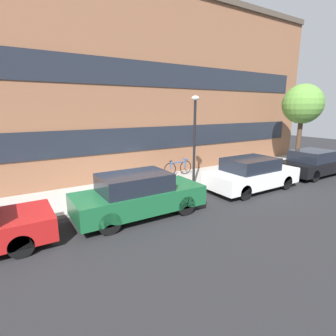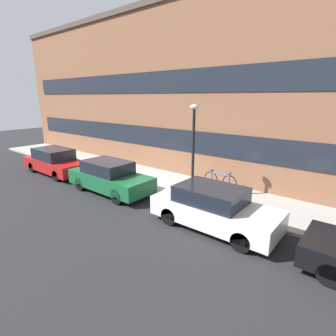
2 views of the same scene
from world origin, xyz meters
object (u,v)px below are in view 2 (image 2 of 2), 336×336
Objects in this scene: parked_car_green at (110,177)px; parked_car_red at (55,162)px; parked_car_white at (214,208)px; fire_hydrant at (71,158)px; bicycle at (220,180)px; lamp_post at (193,140)px.

parked_car_red is at bearing -180.00° from parked_car_green.
parked_car_white is 5.99× the size of fire_hydrant.
parked_car_green is (4.73, 0.00, 0.03)m from parked_car_red.
parked_car_green reaches higher than parked_car_red.
parked_car_green reaches higher than parked_car_white.
fire_hydrant is 0.42× the size of bicycle.
parked_car_white is at bearing -7.72° from fire_hydrant.
parked_car_red is 8.46m from lamp_post.
parked_car_red is 1.77m from fire_hydrant.
parked_car_white is at bearing -0.00° from parked_car_green.
parked_car_red reaches higher than parked_car_white.
parked_car_red is 1.05× the size of parked_car_white.
lamp_post reaches higher than bicycle.
lamp_post is (3.38, 1.55, 1.80)m from parked_car_green.
fire_hydrant is 9.58m from bicycle.
fire_hydrant is (-5.67, 1.48, -0.24)m from parked_car_green.
parked_car_white is 3.61m from bicycle.
lamp_post is at bearing 0.42° from fire_hydrant.
parked_car_red is at bearing -159.16° from bicycle.
parked_car_green is 6.04× the size of fire_hydrant.
parked_car_red is 4.73m from parked_car_green.
parked_car_red reaches higher than fire_hydrant.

